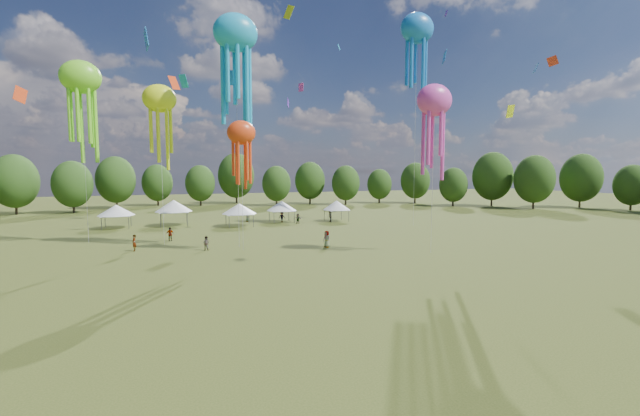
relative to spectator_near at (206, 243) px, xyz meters
name	(u,v)px	position (x,y,z in m)	size (l,w,h in m)	color
ground	(508,397)	(8.34, -33.93, -0.76)	(300.00, 300.00, 0.00)	#384416
spectator_near	(206,243)	(0.00, 0.00, 0.00)	(0.74, 0.58, 1.53)	gray
spectators_far	(278,223)	(11.58, 14.08, 0.11)	(29.84, 27.72, 1.87)	gray
festival_tents	(224,207)	(4.58, 21.11, 2.06)	(39.41, 9.73, 4.07)	#47474C
show_kites	(291,76)	(10.92, 4.21, 19.46)	(49.96, 22.26, 32.28)	#ECFF1A
small_kites	(258,1)	(7.45, 6.81, 28.84)	(68.32, 66.00, 44.56)	#ECFF1A
treeline	(218,183)	(4.47, 28.58, 5.78)	(201.57, 95.24, 13.43)	#38281C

